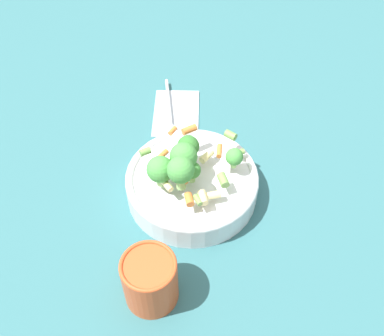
{
  "coord_description": "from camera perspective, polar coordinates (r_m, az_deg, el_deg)",
  "views": [
    {
      "loc": [
        -0.46,
        -0.2,
        0.65
      ],
      "look_at": [
        0.0,
        0.0,
        0.07
      ],
      "focal_mm": 42.0,
      "sensor_mm": 36.0,
      "label": 1
    }
  ],
  "objects": [
    {
      "name": "ground_plane",
      "position": [
        0.82,
        0.0,
        -3.19
      ],
      "size": [
        3.0,
        3.0,
        0.0
      ],
      "primitive_type": "plane",
      "color": "#2D6066"
    },
    {
      "name": "bowl",
      "position": [
        0.8,
        0.0,
        -1.95
      ],
      "size": [
        0.23,
        0.23,
        0.05
      ],
      "color": "silver",
      "rests_on": "ground_plane"
    },
    {
      "name": "cup",
      "position": [
        0.68,
        -5.35,
        -13.93
      ],
      "size": [
        0.08,
        0.08,
        0.09
      ],
      "color": "#CC4C23",
      "rests_on": "ground_plane"
    },
    {
      "name": "napkin",
      "position": [
        0.97,
        -2.01,
        7.06
      ],
      "size": [
        0.17,
        0.14,
        0.01
      ],
      "color": "#B2BCC6",
      "rests_on": "ground_plane"
    },
    {
      "name": "spoon",
      "position": [
        0.95,
        -2.79,
        6.41
      ],
      "size": [
        0.17,
        0.1,
        0.01
      ],
      "rotation": [
        0.0,
        0.0,
        9.93
      ],
      "color": "silver",
      "rests_on": "napkin"
    },
    {
      "name": "pasta_salad",
      "position": [
        0.74,
        -0.97,
        0.7
      ],
      "size": [
        0.16,
        0.17,
        0.08
      ],
      "color": "#8CB766",
      "rests_on": "bowl"
    }
  ]
}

